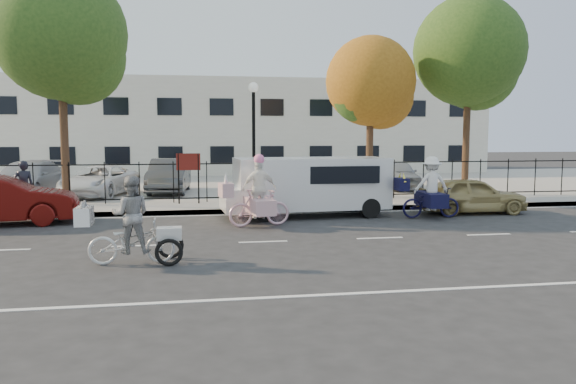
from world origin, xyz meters
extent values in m
plane|color=#333334|center=(0.00, 0.00, 0.00)|extent=(120.00, 120.00, 0.00)
cube|color=#A8A399|center=(0.00, 5.05, 0.07)|extent=(60.00, 0.10, 0.15)
cube|color=#A8A399|center=(0.00, 6.10, 0.07)|extent=(60.00, 2.20, 0.15)
cube|color=#A8A399|center=(0.00, 15.00, 0.07)|extent=(60.00, 15.60, 0.15)
cube|color=silver|center=(0.00, 25.00, 3.00)|extent=(34.00, 10.00, 6.00)
cylinder|color=black|center=(0.50, 6.80, 2.15)|extent=(0.12, 0.12, 4.00)
sphere|color=white|center=(0.50, 6.80, 4.30)|extent=(0.36, 0.36, 0.36)
cylinder|color=black|center=(-2.20, 6.80, 1.05)|extent=(0.06, 0.06, 1.80)
cylinder|color=black|center=(-1.50, 6.80, 1.05)|extent=(0.06, 0.06, 1.80)
cube|color=#59140F|center=(-1.85, 6.80, 1.65)|extent=(0.85, 0.04, 0.60)
imported|color=silver|center=(-2.93, -1.85, 0.46)|extent=(1.74, 0.62, 0.91)
imported|color=white|center=(-2.93, -1.85, 1.02)|extent=(0.78, 0.61, 1.59)
cube|color=white|center=(-3.84, -1.86, 1.01)|extent=(0.31, 0.56, 0.36)
cone|color=white|center=(-3.84, -1.74, 1.25)|extent=(0.14, 0.14, 0.18)
cone|color=white|center=(-3.84, -1.98, 1.25)|extent=(0.14, 0.14, 0.18)
torus|color=black|center=(-2.17, -2.20, 0.28)|extent=(0.57, 0.08, 0.57)
torus|color=black|center=(-2.17, -1.49, 0.28)|extent=(0.57, 0.08, 0.57)
cube|color=white|center=(-2.17, -1.85, 0.61)|extent=(0.51, 0.36, 0.25)
imported|color=#F0B6C4|center=(0.18, 2.35, 0.54)|extent=(1.86, 0.81, 1.08)
imported|color=white|center=(0.18, 2.35, 1.09)|extent=(1.06, 0.58, 1.71)
cube|color=#CE9DA4|center=(-0.78, 2.18, 1.08)|extent=(0.42, 0.64, 0.39)
cone|color=silver|center=(-0.78, 2.18, 1.43)|extent=(0.13, 0.13, 0.35)
cube|color=#CE9DA4|center=(0.18, 2.35, 0.60)|extent=(0.83, 1.49, 0.43)
sphere|color=pink|center=(0.18, 2.35, 1.93)|extent=(0.30, 0.30, 0.30)
imported|color=#110F33|center=(5.71, 3.06, 0.49)|extent=(1.87, 0.69, 0.97)
imported|color=white|center=(5.71, 3.06, 1.09)|extent=(1.11, 0.66, 1.70)
cube|color=black|center=(4.73, 3.08, 1.08)|extent=(0.34, 0.60, 0.39)
cone|color=yellow|center=(4.73, 3.27, 1.30)|extent=(0.13, 0.25, 0.35)
cone|color=yellow|center=(4.73, 2.89, 1.30)|extent=(0.13, 0.25, 0.35)
cube|color=black|center=(5.71, 3.06, 0.59)|extent=(0.63, 1.42, 0.43)
cube|color=white|center=(2.06, 4.02, 1.08)|extent=(4.95, 2.13, 1.61)
cube|color=white|center=(-0.59, 4.02, 0.63)|extent=(0.57, 1.78, 0.72)
cylinder|color=black|center=(0.35, 3.23, 0.31)|extent=(0.64, 0.28, 0.63)
cylinder|color=black|center=(0.35, 4.81, 0.31)|extent=(0.64, 0.28, 0.63)
cylinder|color=black|center=(3.76, 3.23, 0.31)|extent=(0.64, 0.28, 0.63)
cylinder|color=black|center=(3.76, 4.81, 0.31)|extent=(0.64, 0.28, 0.63)
imported|color=tan|center=(7.46, 3.80, 0.61)|extent=(3.63, 1.55, 1.22)
imported|color=black|center=(-7.01, 5.40, 0.98)|extent=(0.70, 0.58, 1.66)
imported|color=#A8A9AF|center=(-8.13, 9.85, 0.86)|extent=(2.53, 5.09, 1.42)
imported|color=white|center=(-5.42, 9.92, 0.76)|extent=(3.06, 4.73, 1.21)
imported|color=#45484C|center=(-2.70, 10.74, 0.87)|extent=(1.80, 4.44, 1.43)
imported|color=#A2A5A9|center=(7.47, 10.76, 0.80)|extent=(2.03, 3.99, 1.30)
cylinder|color=#442D1D|center=(-6.13, 7.30, 2.66)|extent=(0.28, 0.28, 5.32)
sphere|color=#385B1E|center=(-6.13, 7.30, 6.08)|extent=(4.56, 4.56, 4.56)
sphere|color=#385B1E|center=(-5.63, 7.50, 5.32)|extent=(3.34, 3.34, 3.34)
cylinder|color=#442D1D|center=(5.22, 7.90, 2.05)|extent=(0.28, 0.28, 4.10)
sphere|color=#9F6219|center=(5.22, 7.90, 4.69)|extent=(3.52, 3.52, 3.52)
sphere|color=#9F6219|center=(5.72, 8.10, 4.10)|extent=(2.58, 2.58, 2.58)
cylinder|color=#442D1D|center=(9.46, 8.20, 2.62)|extent=(0.28, 0.28, 5.24)
sphere|color=#385B1E|center=(9.46, 8.20, 5.99)|extent=(4.49, 4.49, 4.49)
sphere|color=#385B1E|center=(9.96, 8.40, 5.24)|extent=(3.29, 3.29, 3.29)
camera|label=1|loc=(-1.64, -13.51, 2.67)|focal=35.00mm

